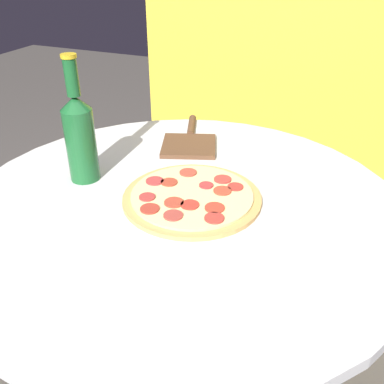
% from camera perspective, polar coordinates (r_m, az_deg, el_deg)
% --- Properties ---
extents(table, '(0.98, 0.98, 0.75)m').
position_cam_1_polar(table, '(1.06, -1.27, -10.01)').
color(table, silver).
rests_on(table, ground_plane).
extents(fence_panel, '(1.22, 0.04, 1.52)m').
position_cam_1_polar(fence_panel, '(1.85, 12.01, 14.69)').
color(fence_panel, gold).
rests_on(fence_panel, ground_plane).
extents(pizza, '(0.31, 0.31, 0.02)m').
position_cam_1_polar(pizza, '(0.94, -0.01, -0.64)').
color(pizza, tan).
rests_on(pizza, table).
extents(beer_bottle, '(0.07, 0.07, 0.29)m').
position_cam_1_polar(beer_bottle, '(1.02, -14.74, 7.39)').
color(beer_bottle, '#195628').
rests_on(beer_bottle, table).
extents(pizza_paddle, '(0.19, 0.30, 0.02)m').
position_cam_1_polar(pizza_paddle, '(1.21, -0.34, 6.76)').
color(pizza_paddle, brown).
rests_on(pizza_paddle, table).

